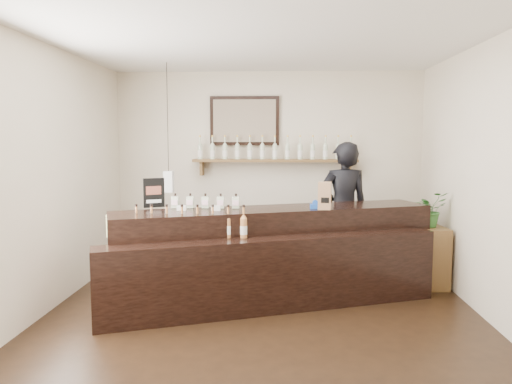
% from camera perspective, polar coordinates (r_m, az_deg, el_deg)
% --- Properties ---
extents(ground, '(5.00, 5.00, 0.00)m').
position_cam_1_polar(ground, '(5.25, 0.70, -14.09)').
color(ground, black).
rests_on(ground, ground).
extents(room_shell, '(5.00, 5.00, 5.00)m').
position_cam_1_polar(room_shell, '(4.93, 0.73, 4.83)').
color(room_shell, beige).
rests_on(room_shell, ground).
extents(back_wall_decor, '(2.66, 0.96, 1.69)m').
position_cam_1_polar(back_wall_decor, '(7.31, 0.26, 5.60)').
color(back_wall_decor, brown).
rests_on(back_wall_decor, ground).
extents(counter, '(3.68, 2.19, 1.20)m').
position_cam_1_polar(counter, '(5.65, 2.09, -7.53)').
color(counter, black).
rests_on(counter, ground).
extents(promo_sign, '(0.22, 0.13, 0.34)m').
position_cam_1_polar(promo_sign, '(5.84, -11.59, -0.09)').
color(promo_sign, black).
rests_on(promo_sign, counter).
extents(paper_bag, '(0.16, 0.13, 0.31)m').
position_cam_1_polar(paper_bag, '(5.60, 7.85, -0.43)').
color(paper_bag, '#8F6545').
rests_on(paper_bag, counter).
extents(tape_dispenser, '(0.12, 0.05, 0.10)m').
position_cam_1_polar(tape_dispenser, '(5.67, 6.79, -1.52)').
color(tape_dispenser, blue).
rests_on(tape_dispenser, counter).
extents(side_cabinet, '(0.42, 0.55, 0.74)m').
position_cam_1_polar(side_cabinet, '(6.53, 19.06, -7.01)').
color(side_cabinet, brown).
rests_on(side_cabinet, ground).
extents(potted_plant, '(0.48, 0.45, 0.43)m').
position_cam_1_polar(potted_plant, '(6.42, 19.24, -1.88)').
color(potted_plant, '#2E6528').
rests_on(potted_plant, side_cabinet).
extents(shopkeeper, '(0.80, 0.59, 2.01)m').
position_cam_1_polar(shopkeeper, '(6.58, 9.97, -1.06)').
color(shopkeeper, black).
rests_on(shopkeeper, ground).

